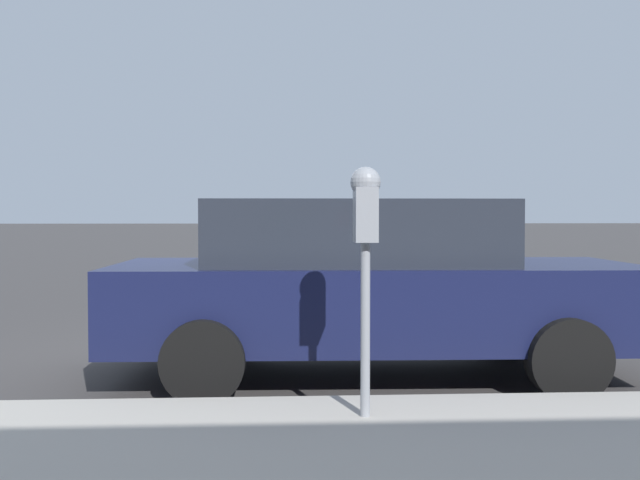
{
  "coord_description": "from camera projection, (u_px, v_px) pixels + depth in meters",
  "views": [
    {
      "loc": [
        -7.36,
        -0.11,
        1.43
      ],
      "look_at": [
        -2.72,
        -0.38,
        1.27
      ],
      "focal_mm": 42.0,
      "sensor_mm": 36.0,
      "label": 1
    }
  ],
  "objects": [
    {
      "name": "car_navy",
      "position": [
        369.0,
        285.0,
        6.54
      ],
      "size": [
        2.09,
        4.53,
        1.55
      ],
      "rotation": [
        0.0,
        0.0,
        3.12
      ],
      "color": "#14193D",
      "rests_on": "ground_plane"
    },
    {
      "name": "ground_plane",
      "position": [
        266.0,
        359.0,
        7.39
      ],
      "size": [
        220.0,
        220.0,
        0.0
      ],
      "primitive_type": "plane",
      "color": "#3D3A3A"
    },
    {
      "name": "parking_meter",
      "position": [
        365.0,
        226.0,
        4.65
      ],
      "size": [
        0.21,
        0.19,
        1.56
      ],
      "color": "gray",
      "rests_on": "sidewalk"
    }
  ]
}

